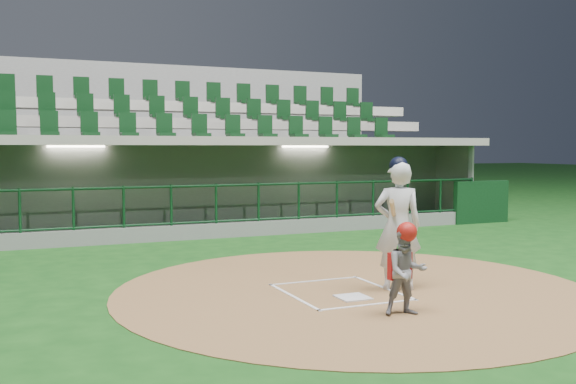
{
  "coord_description": "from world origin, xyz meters",
  "views": [
    {
      "loc": [
        -4.39,
        -8.59,
        2.15
      ],
      "look_at": [
        0.41,
        2.6,
        1.3
      ],
      "focal_mm": 40.0,
      "sensor_mm": 36.0,
      "label": 1
    }
  ],
  "objects": [
    {
      "name": "ground",
      "position": [
        0.0,
        0.0,
        0.0
      ],
      "size": [
        120.0,
        120.0,
        0.0
      ],
      "primitive_type": "plane",
      "color": "#124013",
      "rests_on": "ground"
    },
    {
      "name": "dirt_circle",
      "position": [
        0.3,
        -0.2,
        0.01
      ],
      "size": [
        7.2,
        7.2,
        0.01
      ],
      "primitive_type": "cylinder",
      "color": "brown",
      "rests_on": "ground"
    },
    {
      "name": "home_plate",
      "position": [
        0.0,
        -0.7,
        0.02
      ],
      "size": [
        0.43,
        0.43,
        0.02
      ],
      "primitive_type": "cube",
      "color": "white",
      "rests_on": "dirt_circle"
    },
    {
      "name": "batter_box_chalk",
      "position": [
        0.0,
        -0.3,
        0.02
      ],
      "size": [
        1.55,
        1.8,
        0.01
      ],
      "color": "white",
      "rests_on": "ground"
    },
    {
      "name": "dugout_structure",
      "position": [
        0.18,
        7.83,
        0.96
      ],
      "size": [
        16.4,
        3.7,
        3.0
      ],
      "color": "gray",
      "rests_on": "ground"
    },
    {
      "name": "seating_deck",
      "position": [
        0.0,
        10.91,
        1.42
      ],
      "size": [
        17.0,
        6.72,
        5.15
      ],
      "color": "slate",
      "rests_on": "ground"
    },
    {
      "name": "batter",
      "position": [
        0.89,
        -0.46,
        1.01
      ],
      "size": [
        0.95,
        1.0,
        2.0
      ],
      "color": "silver",
      "rests_on": "dirt_circle"
    },
    {
      "name": "catcher",
      "position": [
        0.18,
        -1.76,
        0.6
      ],
      "size": [
        0.62,
        0.53,
        1.2
      ],
      "color": "gray",
      "rests_on": "dirt_circle"
    }
  ]
}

